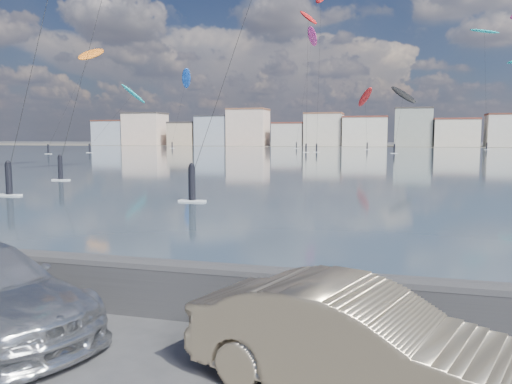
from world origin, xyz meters
TOP-DOWN VIEW (x-y plane):
  - bay_water at (0.00, 91.50)m, footprint 500.00×177.00m
  - far_shore_strip at (0.00, 200.00)m, footprint 500.00×60.00m
  - seawall at (0.00, 2.70)m, footprint 400.00×0.36m
  - far_buildings at (1.31, 186.00)m, footprint 240.79×13.26m
  - car_champagne at (3.17, 0.70)m, footprint 4.63×2.87m
  - kitesurfer_1 at (-4.02, 140.98)m, footprint 5.95×14.70m
  - kitesurfer_2 at (-20.62, 149.28)m, footprint 5.28×12.59m
  - kitesurfer_3 at (28.44, 153.70)m, footprint 8.71×18.09m
  - kitesurfer_4 at (-59.98, 144.33)m, footprint 5.89×14.36m
  - kitesurfer_10 at (-60.59, 93.01)m, footprint 4.18×18.88m
  - kitesurfer_14 at (-56.12, 102.68)m, footprint 6.06×18.10m
  - kitesurfer_16 at (-15.47, 110.07)m, footprint 6.63×11.03m
  - kitesurfer_17 at (5.91, 116.81)m, footprint 7.19×19.13m

SIDE VIEW (x-z plane):
  - bay_water at x=0.00m, z-range 0.01..0.01m
  - far_shore_strip at x=0.00m, z-range 0.01..0.01m
  - seawall at x=0.00m, z-range 0.04..1.12m
  - car_champagne at x=3.17m, z-range 0.00..1.44m
  - far_buildings at x=1.31m, z-range -1.27..13.33m
  - kitesurfer_17 at x=5.91m, z-range 4.95..20.90m
  - kitesurfer_14 at x=-56.12m, z-range 5.22..21.40m
  - kitesurfer_1 at x=-4.02m, z-range 5.68..23.29m
  - kitesurfer_10 at x=-60.59m, z-range 9.17..33.36m
  - kitesurfer_4 at x=-59.98m, z-range 9.14..34.32m
  - kitesurfer_16 at x=-15.47m, z-range 13.30..46.58m
  - kitesurfer_3 at x=28.44m, z-range 15.53..50.62m
  - kitesurfer_2 at x=-20.62m, z-range 15.15..51.74m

